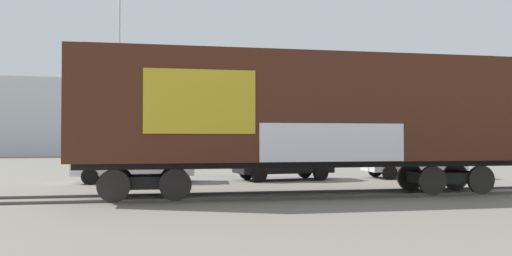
% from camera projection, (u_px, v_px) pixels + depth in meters
% --- Properties ---
extents(ground_plane, '(260.00, 260.00, 0.00)m').
position_uv_depth(ground_plane, '(341.00, 194.00, 16.29)').
color(ground_plane, slate).
extents(track, '(60.00, 5.06, 0.08)m').
position_uv_depth(track, '(326.00, 194.00, 16.14)').
color(track, '#4C4742').
rests_on(track, ground_plane).
extents(freight_car, '(14.04, 3.63, 4.56)m').
position_uv_depth(freight_car, '(303.00, 112.00, 16.05)').
color(freight_car, '#472316').
rests_on(freight_car, ground_plane).
extents(flagpole, '(1.40, 0.75, 9.98)m').
position_uv_depth(flagpole, '(124.00, 49.00, 25.50)').
color(flagpole, silver).
rests_on(flagpole, ground_plane).
extents(hillside, '(122.49, 38.01, 12.78)m').
position_uv_depth(hillside, '(178.00, 123.00, 75.03)').
color(hillside, silver).
rests_on(hillside, ground_plane).
extents(parked_car_white, '(4.97, 2.40, 1.76)m').
position_uv_depth(parked_car_white, '(135.00, 161.00, 20.88)').
color(parked_car_white, silver).
rests_on(parked_car_white, ground_plane).
extents(parked_car_black, '(4.25, 2.17, 1.77)m').
position_uv_depth(parked_car_black, '(282.00, 160.00, 22.14)').
color(parked_car_black, black).
rests_on(parked_car_black, ground_plane).
extents(parked_car_silver, '(4.52, 2.35, 1.75)m').
position_uv_depth(parked_car_silver, '(412.00, 159.00, 23.33)').
color(parked_car_silver, '#B7BABF').
rests_on(parked_car_silver, ground_plane).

